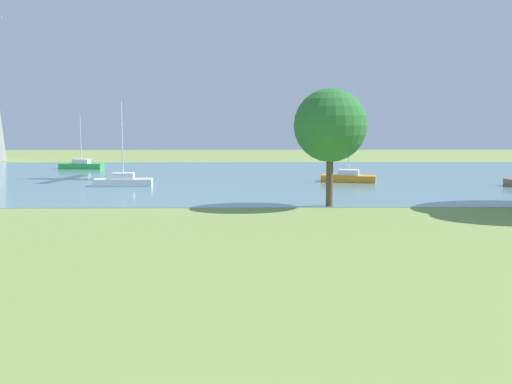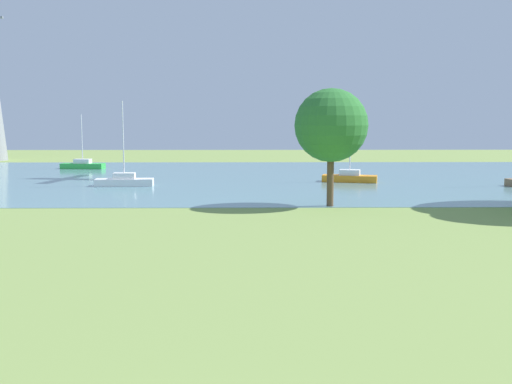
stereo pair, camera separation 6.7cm
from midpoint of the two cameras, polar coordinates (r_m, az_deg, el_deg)
The scene contains 6 objects.
ground_plane at distance 29.67m, azimuth -3.63°, elevation -3.84°, with size 160.00×160.00×0.00m, color #7F994C.
water_surface at distance 57.40m, azimuth -2.24°, elevation 1.43°, with size 140.00×40.00×0.02m, color slate.
sailboat_orange at distance 53.55m, azimuth 9.02°, elevation 1.44°, with size 5.02×2.66×6.98m.
sailboat_white at distance 50.96m, azimuth -12.52°, elevation 1.08°, with size 4.89×1.81×7.07m.
sailboat_green at distance 69.92m, azimuth -16.29°, elevation 2.52°, with size 4.91×1.92×6.14m.
tree_west_far at distance 38.14m, azimuth 7.29°, elevation 6.35°, with size 4.68×4.68×7.54m.
Camera 2 is at (1.52, -7.11, 5.57)m, focal length 41.60 mm.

